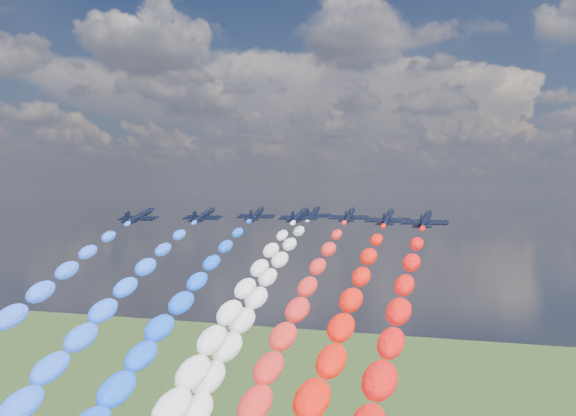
% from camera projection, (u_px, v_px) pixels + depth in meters
% --- Properties ---
extents(jet_0, '(10.31, 13.62, 6.24)m').
position_uv_depth(jet_0, '(139.00, 216.00, 155.70)').
color(jet_0, black).
extents(jet_1, '(9.93, 13.35, 6.24)m').
position_uv_depth(jet_1, '(204.00, 216.00, 161.67)').
color(jet_1, black).
extents(trail_1, '(6.18, 102.37, 51.96)m').
position_uv_depth(trail_1, '(65.00, 371.00, 111.66)').
color(trail_1, '#225DFF').
extents(jet_2, '(10.28, 13.59, 6.24)m').
position_uv_depth(jet_2, '(257.00, 214.00, 170.08)').
color(jet_2, black).
extents(trail_2, '(6.18, 102.37, 51.96)m').
position_uv_depth(trail_2, '(150.00, 358.00, 120.06)').
color(trail_2, blue).
extents(jet_3, '(10.11, 13.47, 6.24)m').
position_uv_depth(jet_3, '(300.00, 216.00, 160.01)').
color(jet_3, black).
extents(trail_3, '(6.18, 102.37, 51.96)m').
position_uv_depth(trail_3, '(203.00, 374.00, 110.00)').
color(trail_3, white).
extents(jet_4, '(9.58, 13.09, 6.24)m').
position_uv_depth(jet_4, '(313.00, 214.00, 177.04)').
color(jet_4, black).
extents(trail_4, '(6.18, 102.37, 51.96)m').
position_uv_depth(trail_4, '(235.00, 349.00, 127.02)').
color(trail_4, silver).
extents(jet_5, '(10.21, 13.54, 6.24)m').
position_uv_depth(jet_5, '(349.00, 215.00, 162.58)').
color(jet_5, black).
extents(trail_5, '(6.18, 102.37, 51.96)m').
position_uv_depth(trail_5, '(277.00, 369.00, 112.57)').
color(trail_5, red).
extents(jet_6, '(9.61, 13.12, 6.24)m').
position_uv_depth(jet_6, '(388.00, 218.00, 145.78)').
color(jet_6, black).
extents(trail_6, '(6.18, 102.37, 51.96)m').
position_uv_depth(trail_6, '(322.00, 400.00, 95.77)').
color(trail_6, red).
extents(jet_7, '(10.15, 13.50, 6.24)m').
position_uv_depth(jet_7, '(425.00, 220.00, 134.90)').
color(jet_7, black).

